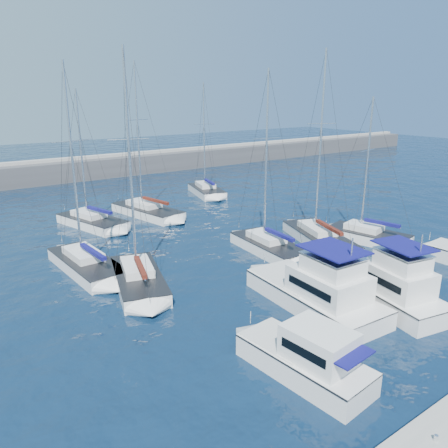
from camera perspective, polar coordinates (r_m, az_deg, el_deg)
ground at (r=30.90m, az=15.20°, el=-8.84°), size 220.00×220.00×0.00m
breakwater at (r=73.61m, az=-17.71°, el=6.58°), size 160.00×6.00×4.45m
dock_cleat_near_port at (r=19.73m, az=25.95°, el=-23.82°), size 0.16×0.16×0.25m
motor_yacht_port_outer at (r=21.96m, az=10.92°, el=-16.99°), size 3.31×6.88×3.20m
motor_yacht_port_inner at (r=28.18m, az=12.36°, el=-8.66°), size 4.42×9.77×4.69m
motor_yacht_stbd_inner at (r=29.99m, az=20.64°, el=-7.78°), size 4.83×9.14×4.69m
sailboat_mid_a at (r=35.00m, az=-17.50°, el=-5.01°), size 3.63×8.84×15.58m
sailboat_mid_b at (r=31.43m, az=-11.11°, el=-7.01°), size 5.20×8.62×16.26m
sailboat_mid_c at (r=37.37m, az=5.90°, el=-2.89°), size 3.56×8.13×15.25m
sailboat_mid_d at (r=40.33m, az=12.35°, el=-1.72°), size 6.03×9.82×16.93m
sailboat_mid_e at (r=42.09m, az=18.24°, el=-1.44°), size 4.53×7.69×13.11m
sailboat_back_a at (r=46.30m, az=-16.84°, el=0.31°), size 5.22×8.83×13.80m
sailboat_back_b at (r=49.05m, az=-10.01°, el=1.71°), size 5.00×9.70×16.60m
sailboat_back_c at (r=58.50m, az=-2.30°, el=4.38°), size 4.94×8.11×14.71m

